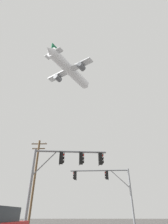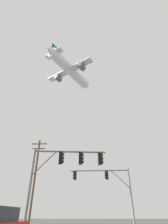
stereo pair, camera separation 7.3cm
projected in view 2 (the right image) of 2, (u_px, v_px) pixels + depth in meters
The scene contains 4 objects.
signal_pole_near at pixel (63, 166), 13.46m from camera, with size 5.73×0.80×5.82m.
signal_pole_far at pixel (108, 182), 19.63m from camera, with size 6.73×0.61×5.89m.
utility_pole at pixel (35, 177), 22.98m from camera, with size 2.20×0.28×10.62m.
airplane at pixel (70, 70), 54.55m from camera, with size 14.74×19.09×5.72m.
Camera 2 is at (-0.24, -4.79, 1.27)m, focal length 28.16 mm.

